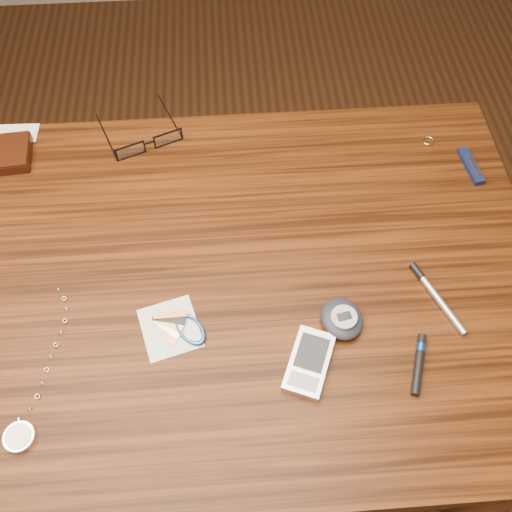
{
  "coord_description": "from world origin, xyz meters",
  "views": [
    {
      "loc": [
        0.02,
        -0.46,
        1.51
      ],
      "look_at": [
        0.05,
        0.02,
        0.76
      ],
      "focal_mm": 40.0,
      "sensor_mm": 36.0,
      "label": 1
    }
  ],
  "objects_px": {
    "wallet_and_card": "(1,154)",
    "notepad_keys": "(180,328)",
    "desk": "(227,305)",
    "pocket_knife": "(471,166)",
    "pda_phone": "(309,362)",
    "eyeglasses": "(148,142)",
    "silver_pen": "(433,292)",
    "pocket_watch": "(21,432)",
    "pedometer": "(342,319)"
  },
  "relations": [
    {
      "from": "wallet_and_card",
      "to": "notepad_keys",
      "type": "bearing_deg",
      "value": -48.61
    },
    {
      "from": "desk",
      "to": "pocket_knife",
      "type": "xyz_separation_m",
      "value": [
        0.44,
        0.19,
        0.11
      ]
    },
    {
      "from": "pda_phone",
      "to": "notepad_keys",
      "type": "distance_m",
      "value": 0.19
    },
    {
      "from": "wallet_and_card",
      "to": "eyeglasses",
      "type": "relative_size",
      "value": 0.79
    },
    {
      "from": "wallet_and_card",
      "to": "pda_phone",
      "type": "bearing_deg",
      "value": -40.58
    },
    {
      "from": "desk",
      "to": "pda_phone",
      "type": "relative_size",
      "value": 8.98
    },
    {
      "from": "notepad_keys",
      "to": "pocket_knife",
      "type": "bearing_deg",
      "value": 28.54
    },
    {
      "from": "silver_pen",
      "to": "eyeglasses",
      "type": "bearing_deg",
      "value": 142.64
    },
    {
      "from": "pocket_watch",
      "to": "pda_phone",
      "type": "bearing_deg",
      "value": 10.15
    },
    {
      "from": "silver_pen",
      "to": "pda_phone",
      "type": "bearing_deg",
      "value": -153.72
    },
    {
      "from": "eyeglasses",
      "to": "pedometer",
      "type": "distance_m",
      "value": 0.47
    },
    {
      "from": "eyeglasses",
      "to": "silver_pen",
      "type": "bearing_deg",
      "value": -37.36
    },
    {
      "from": "pda_phone",
      "to": "pocket_knife",
      "type": "relative_size",
      "value": 1.34
    },
    {
      "from": "wallet_and_card",
      "to": "eyeglasses",
      "type": "bearing_deg",
      "value": 2.0
    },
    {
      "from": "wallet_and_card",
      "to": "pedometer",
      "type": "bearing_deg",
      "value": -33.4
    },
    {
      "from": "eyeglasses",
      "to": "pocket_watch",
      "type": "distance_m",
      "value": 0.52
    },
    {
      "from": "silver_pen",
      "to": "pocket_watch",
      "type": "bearing_deg",
      "value": -164.02
    },
    {
      "from": "pedometer",
      "to": "pocket_knife",
      "type": "distance_m",
      "value": 0.39
    },
    {
      "from": "eyeglasses",
      "to": "pedometer",
      "type": "bearing_deg",
      "value": -51.84
    },
    {
      "from": "eyeglasses",
      "to": "pocket_watch",
      "type": "xyz_separation_m",
      "value": [
        -0.15,
        -0.5,
        -0.01
      ]
    },
    {
      "from": "eyeglasses",
      "to": "pda_phone",
      "type": "distance_m",
      "value": 0.49
    },
    {
      "from": "pda_phone",
      "to": "pedometer",
      "type": "xyz_separation_m",
      "value": [
        0.05,
        0.06,
        0.01
      ]
    },
    {
      "from": "wallet_and_card",
      "to": "pedometer",
      "type": "distance_m",
      "value": 0.66
    },
    {
      "from": "pedometer",
      "to": "silver_pen",
      "type": "xyz_separation_m",
      "value": [
        0.15,
        0.04,
        -0.01
      ]
    },
    {
      "from": "pda_phone",
      "to": "pocket_knife",
      "type": "xyz_separation_m",
      "value": [
        0.33,
        0.34,
        -0.0
      ]
    },
    {
      "from": "pocket_knife",
      "to": "silver_pen",
      "type": "relative_size",
      "value": 0.66
    },
    {
      "from": "pocket_watch",
      "to": "pedometer",
      "type": "xyz_separation_m",
      "value": [
        0.44,
        0.13,
        0.01
      ]
    },
    {
      "from": "wallet_and_card",
      "to": "pda_phone",
      "type": "xyz_separation_m",
      "value": [
        0.5,
        -0.42,
        -0.0
      ]
    },
    {
      "from": "pocket_watch",
      "to": "silver_pen",
      "type": "distance_m",
      "value": 0.61
    },
    {
      "from": "wallet_and_card",
      "to": "pda_phone",
      "type": "height_order",
      "value": "wallet_and_card"
    },
    {
      "from": "notepad_keys",
      "to": "wallet_and_card",
      "type": "bearing_deg",
      "value": 131.39
    },
    {
      "from": "pocket_watch",
      "to": "pda_phone",
      "type": "height_order",
      "value": "pda_phone"
    },
    {
      "from": "wallet_and_card",
      "to": "pda_phone",
      "type": "distance_m",
      "value": 0.65
    },
    {
      "from": "notepad_keys",
      "to": "silver_pen",
      "type": "distance_m",
      "value": 0.38
    },
    {
      "from": "pocket_watch",
      "to": "eyeglasses",
      "type": "bearing_deg",
      "value": 73.34
    },
    {
      "from": "pda_phone",
      "to": "notepad_keys",
      "type": "bearing_deg",
      "value": 159.51
    },
    {
      "from": "notepad_keys",
      "to": "silver_pen",
      "type": "xyz_separation_m",
      "value": [
        0.38,
        0.03,
        0.0
      ]
    },
    {
      "from": "pocket_watch",
      "to": "notepad_keys",
      "type": "bearing_deg",
      "value": 33.55
    },
    {
      "from": "desk",
      "to": "pocket_knife",
      "type": "relative_size",
      "value": 12.07
    },
    {
      "from": "pda_phone",
      "to": "pocket_knife",
      "type": "bearing_deg",
      "value": 46.46
    },
    {
      "from": "wallet_and_card",
      "to": "silver_pen",
      "type": "height_order",
      "value": "wallet_and_card"
    },
    {
      "from": "pedometer",
      "to": "silver_pen",
      "type": "bearing_deg",
      "value": 14.5
    },
    {
      "from": "pocket_watch",
      "to": "pocket_knife",
      "type": "height_order",
      "value": "same"
    },
    {
      "from": "wallet_and_card",
      "to": "notepad_keys",
      "type": "relative_size",
      "value": 1.15
    },
    {
      "from": "desk",
      "to": "pedometer",
      "type": "xyz_separation_m",
      "value": [
        0.17,
        -0.09,
        0.11
      ]
    },
    {
      "from": "pda_phone",
      "to": "pedometer",
      "type": "relative_size",
      "value": 1.39
    },
    {
      "from": "pda_phone",
      "to": "pedometer",
      "type": "height_order",
      "value": "pedometer"
    },
    {
      "from": "pda_phone",
      "to": "silver_pen",
      "type": "xyz_separation_m",
      "value": [
        0.2,
        0.1,
        -0.0
      ]
    },
    {
      "from": "desk",
      "to": "notepad_keys",
      "type": "relative_size",
      "value": 8.8
    },
    {
      "from": "desk",
      "to": "silver_pen",
      "type": "distance_m",
      "value": 0.34
    }
  ]
}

